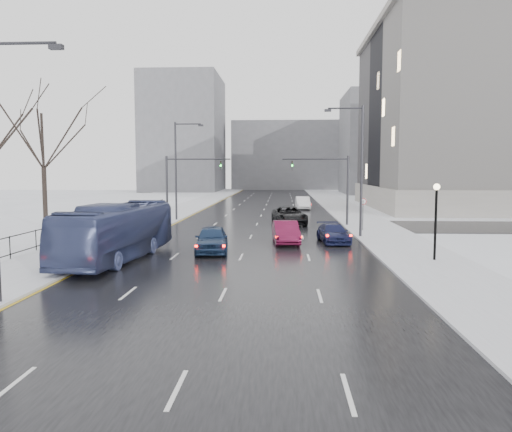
% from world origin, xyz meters
% --- Properties ---
extents(road, '(16.00, 150.00, 0.04)m').
position_xyz_m(road, '(0.00, 60.00, 0.02)').
color(road, black).
rests_on(road, ground).
extents(cross_road, '(130.00, 10.00, 0.04)m').
position_xyz_m(cross_road, '(0.00, 48.00, 0.02)').
color(cross_road, black).
rests_on(cross_road, ground).
extents(sidewalk_left, '(5.00, 150.00, 0.16)m').
position_xyz_m(sidewalk_left, '(-10.50, 60.00, 0.08)').
color(sidewalk_left, silver).
rests_on(sidewalk_left, ground).
extents(sidewalk_right, '(5.00, 150.00, 0.16)m').
position_xyz_m(sidewalk_right, '(10.50, 60.00, 0.08)').
color(sidewalk_right, silver).
rests_on(sidewalk_right, ground).
extents(park_strip, '(14.00, 150.00, 0.12)m').
position_xyz_m(park_strip, '(-20.00, 60.00, 0.06)').
color(park_strip, white).
rests_on(park_strip, ground).
extents(tree_park_e, '(9.45, 9.45, 13.50)m').
position_xyz_m(tree_park_e, '(-18.20, 44.00, 0.00)').
color(tree_park_e, black).
rests_on(tree_park_e, ground).
extents(iron_fence, '(0.06, 70.00, 1.30)m').
position_xyz_m(iron_fence, '(-13.00, 30.00, 0.91)').
color(iron_fence, black).
rests_on(iron_fence, sidewalk_left).
extents(streetlight_r_mid, '(2.95, 0.25, 10.00)m').
position_xyz_m(streetlight_r_mid, '(8.17, 40.00, 5.62)').
color(streetlight_r_mid, '#2D2D33').
rests_on(streetlight_r_mid, ground).
extents(streetlight_l_far, '(2.95, 0.25, 10.00)m').
position_xyz_m(streetlight_l_far, '(-8.17, 52.00, 5.62)').
color(streetlight_l_far, '#2D2D33').
rests_on(streetlight_l_far, ground).
extents(lamppost_r_mid, '(0.36, 0.36, 4.28)m').
position_xyz_m(lamppost_r_mid, '(11.00, 30.00, 2.94)').
color(lamppost_r_mid, black).
rests_on(lamppost_r_mid, sidewalk_right).
extents(mast_signal_right, '(6.10, 0.33, 6.50)m').
position_xyz_m(mast_signal_right, '(7.33, 48.00, 4.11)').
color(mast_signal_right, '#2D2D33').
rests_on(mast_signal_right, ground).
extents(mast_signal_left, '(6.10, 0.33, 6.50)m').
position_xyz_m(mast_signal_left, '(-7.33, 48.00, 4.11)').
color(mast_signal_left, '#2D2D33').
rests_on(mast_signal_left, ground).
extents(no_uturn_sign, '(0.60, 0.06, 2.70)m').
position_xyz_m(no_uturn_sign, '(9.20, 44.00, 2.30)').
color(no_uturn_sign, '#2D2D33').
rests_on(no_uturn_sign, sidewalk_right).
extents(bldg_far_right, '(24.00, 20.00, 22.00)m').
position_xyz_m(bldg_far_right, '(28.00, 115.00, 11.00)').
color(bldg_far_right, slate).
rests_on(bldg_far_right, ground).
extents(bldg_far_left, '(18.00, 22.00, 28.00)m').
position_xyz_m(bldg_far_left, '(-22.00, 125.00, 14.00)').
color(bldg_far_left, slate).
rests_on(bldg_far_left, ground).
extents(bldg_far_center, '(30.00, 18.00, 18.00)m').
position_xyz_m(bldg_far_center, '(4.00, 140.00, 9.00)').
color(bldg_far_center, slate).
rests_on(bldg_far_center, ground).
extents(bus, '(3.68, 11.87, 3.26)m').
position_xyz_m(bus, '(-7.00, 29.79, 1.67)').
color(bus, '#3A4472').
rests_on(bus, road).
extents(sedan_center_near, '(2.44, 5.07, 1.67)m').
position_xyz_m(sedan_center_near, '(-1.98, 32.62, 0.88)').
color(sedan_center_near, navy).
rests_on(sedan_center_near, road).
extents(sedan_right_near, '(2.07, 4.91, 1.58)m').
position_xyz_m(sedan_right_near, '(2.68, 36.67, 0.83)').
color(sedan_right_near, maroon).
rests_on(sedan_right_near, road).
extents(sedan_right_cross, '(3.64, 6.44, 1.70)m').
position_xyz_m(sedan_right_cross, '(3.08, 49.00, 0.89)').
color(sedan_right_cross, black).
rests_on(sedan_right_cross, road).
extents(sedan_right_far, '(2.37, 4.77, 1.33)m').
position_xyz_m(sedan_right_far, '(6.07, 37.26, 0.71)').
color(sedan_right_far, '#171C45').
rests_on(sedan_right_far, road).
extents(sedan_right_distant, '(1.93, 5.08, 1.65)m').
position_xyz_m(sedan_right_distant, '(5.09, 67.77, 0.87)').
color(sedan_right_distant, white).
rests_on(sedan_right_distant, road).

